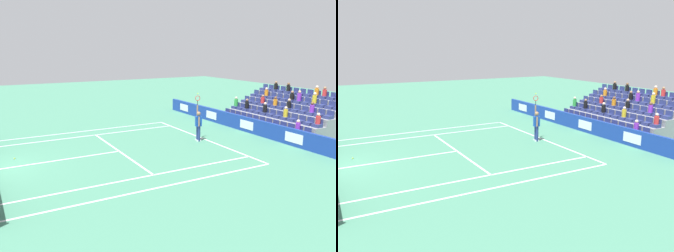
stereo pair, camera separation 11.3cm
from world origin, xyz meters
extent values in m
cube|color=white|center=(0.00, -11.89, 0.00)|extent=(10.97, 0.10, 0.01)
cube|color=white|center=(0.00, -6.40, 0.00)|extent=(8.23, 0.10, 0.01)
cube|color=white|center=(0.00, -3.20, 0.00)|extent=(0.10, 6.40, 0.01)
cube|color=white|center=(4.12, -5.95, 0.00)|extent=(0.10, 11.89, 0.01)
cube|color=white|center=(-4.12, -5.95, 0.00)|extent=(0.10, 11.89, 0.01)
cube|color=white|center=(5.49, -5.95, 0.00)|extent=(0.10, 11.89, 0.01)
cube|color=white|center=(-5.49, -5.95, 0.00)|extent=(0.10, 11.89, 0.01)
cube|color=white|center=(0.00, -11.79, 0.00)|extent=(0.10, 0.20, 0.01)
cube|color=#193899|center=(0.00, -15.45, 0.49)|extent=(19.58, 0.20, 0.99)
cube|color=white|center=(-3.92, -15.34, 0.49)|extent=(1.25, 0.01, 0.55)
cube|color=white|center=(0.00, -15.34, 0.49)|extent=(1.25, 0.01, 0.55)
cube|color=white|center=(3.92, -15.34, 0.49)|extent=(1.25, 0.01, 0.55)
cube|color=white|center=(7.83, -15.34, 0.49)|extent=(1.25, 0.01, 0.55)
cylinder|color=navy|center=(-0.38, -11.32, 0.45)|extent=(0.16, 0.16, 0.90)
cylinder|color=navy|center=(-0.14, -11.37, 0.45)|extent=(0.16, 0.16, 0.90)
cube|color=white|center=(-0.38, -11.32, 0.04)|extent=(0.18, 0.28, 0.08)
cube|color=white|center=(-0.14, -11.37, 0.04)|extent=(0.18, 0.28, 0.08)
cube|color=#1947B2|center=(-0.26, -11.35, 1.20)|extent=(0.30, 0.40, 0.60)
sphere|color=#9E7251|center=(-0.26, -11.35, 1.66)|extent=(0.24, 0.24, 0.24)
cylinder|color=#9E7251|center=(-0.05, -11.40, 1.81)|extent=(0.09, 0.09, 0.62)
cylinder|color=#9E7251|center=(-0.46, -11.25, 1.22)|extent=(0.09, 0.09, 0.56)
cylinder|color=black|center=(-0.05, -11.40, 2.26)|extent=(0.04, 0.04, 0.28)
torus|color=red|center=(-0.05, -11.40, 2.54)|extent=(0.10, 0.31, 0.31)
sphere|color=#D1E533|center=(-0.05, -11.40, 2.82)|extent=(0.07, 0.07, 0.07)
cube|color=gray|center=(0.00, -16.52, 0.21)|extent=(8.06, 0.95, 0.42)
cube|color=navy|center=(-3.72, -16.52, 0.52)|extent=(0.48, 0.44, 0.20)
cube|color=navy|center=(-3.72, -16.72, 0.77)|extent=(0.48, 0.04, 0.30)
cube|color=navy|center=(-3.10, -16.52, 0.52)|extent=(0.48, 0.44, 0.20)
cube|color=navy|center=(-3.10, -16.72, 0.77)|extent=(0.48, 0.04, 0.30)
cube|color=navy|center=(-2.48, -16.52, 0.52)|extent=(0.48, 0.44, 0.20)
cube|color=navy|center=(-2.48, -16.72, 0.77)|extent=(0.48, 0.04, 0.30)
cube|color=navy|center=(-1.86, -16.52, 0.52)|extent=(0.48, 0.44, 0.20)
cube|color=navy|center=(-1.86, -16.72, 0.77)|extent=(0.48, 0.04, 0.30)
cube|color=navy|center=(-1.24, -16.52, 0.52)|extent=(0.48, 0.44, 0.20)
cube|color=navy|center=(-1.24, -16.72, 0.77)|extent=(0.48, 0.04, 0.30)
cube|color=navy|center=(-0.62, -16.52, 0.52)|extent=(0.48, 0.44, 0.20)
cube|color=navy|center=(-0.62, -16.72, 0.77)|extent=(0.48, 0.04, 0.30)
cube|color=navy|center=(0.00, -16.52, 0.52)|extent=(0.48, 0.44, 0.20)
cube|color=navy|center=(0.00, -16.72, 0.77)|extent=(0.48, 0.04, 0.30)
cube|color=navy|center=(0.62, -16.52, 0.52)|extent=(0.48, 0.44, 0.20)
cube|color=navy|center=(0.62, -16.72, 0.77)|extent=(0.48, 0.04, 0.30)
cube|color=navy|center=(1.24, -16.52, 0.52)|extent=(0.48, 0.44, 0.20)
cube|color=navy|center=(1.24, -16.72, 0.77)|extent=(0.48, 0.04, 0.30)
cube|color=navy|center=(1.86, -16.52, 0.52)|extent=(0.48, 0.44, 0.20)
cube|color=navy|center=(1.86, -16.72, 0.77)|extent=(0.48, 0.04, 0.30)
cube|color=navy|center=(2.48, -16.52, 0.52)|extent=(0.48, 0.44, 0.20)
cube|color=navy|center=(2.48, -16.72, 0.77)|extent=(0.48, 0.04, 0.30)
cube|color=navy|center=(3.10, -16.52, 0.52)|extent=(0.48, 0.44, 0.20)
cube|color=navy|center=(3.10, -16.72, 0.77)|extent=(0.48, 0.04, 0.30)
cube|color=navy|center=(3.72, -16.52, 0.52)|extent=(0.48, 0.44, 0.20)
cube|color=navy|center=(3.72, -16.72, 0.77)|extent=(0.48, 0.04, 0.30)
cube|color=gray|center=(0.00, -17.47, 0.42)|extent=(8.06, 0.95, 0.84)
cube|color=navy|center=(-3.72, -17.47, 0.94)|extent=(0.48, 0.44, 0.20)
cube|color=navy|center=(-3.72, -17.67, 1.19)|extent=(0.48, 0.04, 0.30)
cube|color=navy|center=(-3.10, -17.47, 0.94)|extent=(0.48, 0.44, 0.20)
cube|color=navy|center=(-3.10, -17.67, 1.19)|extent=(0.48, 0.04, 0.30)
cube|color=navy|center=(-2.48, -17.47, 0.94)|extent=(0.48, 0.44, 0.20)
cube|color=navy|center=(-2.48, -17.67, 1.19)|extent=(0.48, 0.04, 0.30)
cube|color=navy|center=(-1.86, -17.47, 0.94)|extent=(0.48, 0.44, 0.20)
cube|color=navy|center=(-1.86, -17.67, 1.19)|extent=(0.48, 0.04, 0.30)
cube|color=navy|center=(-1.24, -17.47, 0.94)|extent=(0.48, 0.44, 0.20)
cube|color=navy|center=(-1.24, -17.67, 1.19)|extent=(0.48, 0.04, 0.30)
cube|color=navy|center=(-0.62, -17.47, 0.94)|extent=(0.48, 0.44, 0.20)
cube|color=navy|center=(-0.62, -17.67, 1.19)|extent=(0.48, 0.04, 0.30)
cube|color=navy|center=(0.00, -17.47, 0.94)|extent=(0.48, 0.44, 0.20)
cube|color=navy|center=(0.00, -17.67, 1.19)|extent=(0.48, 0.04, 0.30)
cube|color=navy|center=(0.62, -17.47, 0.94)|extent=(0.48, 0.44, 0.20)
cube|color=navy|center=(0.62, -17.67, 1.19)|extent=(0.48, 0.04, 0.30)
cube|color=navy|center=(1.24, -17.47, 0.94)|extent=(0.48, 0.44, 0.20)
cube|color=navy|center=(1.24, -17.67, 1.19)|extent=(0.48, 0.04, 0.30)
cube|color=navy|center=(1.86, -17.47, 0.94)|extent=(0.48, 0.44, 0.20)
cube|color=navy|center=(1.86, -17.67, 1.19)|extent=(0.48, 0.04, 0.30)
cube|color=navy|center=(2.48, -17.47, 0.94)|extent=(0.48, 0.44, 0.20)
cube|color=navy|center=(2.48, -17.67, 1.19)|extent=(0.48, 0.04, 0.30)
cube|color=navy|center=(3.10, -17.47, 0.94)|extent=(0.48, 0.44, 0.20)
cube|color=navy|center=(3.10, -17.67, 1.19)|extent=(0.48, 0.04, 0.30)
cube|color=navy|center=(3.72, -17.47, 0.94)|extent=(0.48, 0.44, 0.20)
cube|color=navy|center=(3.72, -17.67, 1.19)|extent=(0.48, 0.04, 0.30)
cube|color=gray|center=(0.00, -18.42, 0.63)|extent=(8.06, 0.95, 1.26)
cube|color=navy|center=(-3.72, -18.42, 1.36)|extent=(0.48, 0.44, 0.20)
cube|color=navy|center=(-3.72, -18.62, 1.61)|extent=(0.48, 0.04, 0.30)
cube|color=navy|center=(-3.10, -18.42, 1.36)|extent=(0.48, 0.44, 0.20)
cube|color=navy|center=(-3.10, -18.62, 1.61)|extent=(0.48, 0.04, 0.30)
cube|color=navy|center=(-2.48, -18.42, 1.36)|extent=(0.48, 0.44, 0.20)
cube|color=navy|center=(-2.48, -18.62, 1.61)|extent=(0.48, 0.04, 0.30)
cube|color=navy|center=(-1.86, -18.42, 1.36)|extent=(0.48, 0.44, 0.20)
cube|color=navy|center=(-1.86, -18.62, 1.61)|extent=(0.48, 0.04, 0.30)
cube|color=navy|center=(-1.24, -18.42, 1.36)|extent=(0.48, 0.44, 0.20)
cube|color=navy|center=(-1.24, -18.62, 1.61)|extent=(0.48, 0.04, 0.30)
cube|color=navy|center=(-0.62, -18.42, 1.36)|extent=(0.48, 0.44, 0.20)
cube|color=navy|center=(-0.62, -18.62, 1.61)|extent=(0.48, 0.04, 0.30)
cube|color=navy|center=(0.00, -18.42, 1.36)|extent=(0.48, 0.44, 0.20)
cube|color=navy|center=(0.00, -18.62, 1.61)|extent=(0.48, 0.04, 0.30)
cube|color=navy|center=(0.62, -18.42, 1.36)|extent=(0.48, 0.44, 0.20)
cube|color=navy|center=(0.62, -18.62, 1.61)|extent=(0.48, 0.04, 0.30)
cube|color=navy|center=(1.24, -18.42, 1.36)|extent=(0.48, 0.44, 0.20)
cube|color=navy|center=(1.24, -18.62, 1.61)|extent=(0.48, 0.04, 0.30)
cube|color=navy|center=(1.86, -18.42, 1.36)|extent=(0.48, 0.44, 0.20)
cube|color=navy|center=(1.86, -18.62, 1.61)|extent=(0.48, 0.04, 0.30)
cube|color=navy|center=(2.48, -18.42, 1.36)|extent=(0.48, 0.44, 0.20)
cube|color=navy|center=(2.48, -18.62, 1.61)|extent=(0.48, 0.04, 0.30)
cube|color=navy|center=(3.10, -18.42, 1.36)|extent=(0.48, 0.44, 0.20)
cube|color=navy|center=(3.10, -18.62, 1.61)|extent=(0.48, 0.04, 0.30)
cube|color=navy|center=(3.72, -18.42, 1.36)|extent=(0.48, 0.44, 0.20)
cube|color=navy|center=(3.72, -18.62, 1.61)|extent=(0.48, 0.04, 0.30)
cube|color=gray|center=(0.00, -19.37, 0.84)|extent=(8.06, 0.95, 1.68)
cube|color=navy|center=(-3.10, -19.37, 1.78)|extent=(0.48, 0.44, 0.20)
cube|color=navy|center=(-3.10, -19.57, 2.03)|extent=(0.48, 0.04, 0.30)
cube|color=navy|center=(-2.48, -19.37, 1.78)|extent=(0.48, 0.44, 0.20)
cube|color=navy|center=(-2.48, -19.57, 2.03)|extent=(0.48, 0.04, 0.30)
cube|color=navy|center=(-1.86, -19.37, 1.78)|extent=(0.48, 0.44, 0.20)
cube|color=navy|center=(-1.86, -19.57, 2.03)|extent=(0.48, 0.04, 0.30)
cube|color=navy|center=(-1.24, -19.37, 1.78)|extent=(0.48, 0.44, 0.20)
cube|color=navy|center=(-1.24, -19.57, 2.03)|extent=(0.48, 0.04, 0.30)
cube|color=navy|center=(-0.62, -19.37, 1.78)|extent=(0.48, 0.44, 0.20)
cube|color=navy|center=(-0.62, -19.57, 2.03)|extent=(0.48, 0.04, 0.30)
cube|color=navy|center=(0.00, -19.37, 1.78)|extent=(0.48, 0.44, 0.20)
cube|color=navy|center=(0.00, -19.57, 2.03)|extent=(0.48, 0.04, 0.30)
cube|color=navy|center=(0.62, -19.37, 1.78)|extent=(0.48, 0.44, 0.20)
cube|color=navy|center=(0.62, -19.57, 2.03)|extent=(0.48, 0.04, 0.30)
cube|color=navy|center=(1.24, -19.37, 1.78)|extent=(0.48, 0.44, 0.20)
cube|color=navy|center=(1.24, -19.57, 2.03)|extent=(0.48, 0.04, 0.30)
cube|color=navy|center=(1.86, -19.37, 1.78)|extent=(0.48, 0.44, 0.20)
cube|color=navy|center=(1.86, -19.57, 2.03)|extent=(0.48, 0.04, 0.30)
cube|color=navy|center=(2.48, -19.37, 1.78)|extent=(0.48, 0.44, 0.20)
cube|color=navy|center=(2.48, -19.57, 2.03)|extent=(0.48, 0.04, 0.30)
cube|color=navy|center=(3.10, -19.37, 1.78)|extent=(0.48, 0.44, 0.20)
cube|color=navy|center=(3.10, -19.57, 2.03)|extent=(0.48, 0.04, 0.30)
cube|color=navy|center=(3.72, -19.37, 1.78)|extent=(0.48, 0.44, 0.20)
cube|color=navy|center=(3.72, -19.57, 2.03)|extent=(0.48, 0.04, 0.30)
cube|color=gray|center=(0.00, -20.32, 1.05)|extent=(8.06, 0.95, 2.10)
cube|color=navy|center=(-2.48, -20.32, 2.20)|extent=(0.48, 0.44, 0.20)
cube|color=navy|center=(-2.48, -20.52, 2.45)|extent=(0.48, 0.04, 0.30)
cube|color=navy|center=(-1.86, -20.32, 2.20)|extent=(0.48, 0.44, 0.20)
cube|color=navy|center=(-1.86, -20.52, 2.45)|extent=(0.48, 0.04, 0.30)
cube|color=navy|center=(-1.24, -20.32, 2.20)|extent=(0.48, 0.44, 0.20)
cube|color=navy|center=(-1.24, -20.52, 2.45)|extent=(0.48, 0.04, 0.30)
cube|color=navy|center=(-0.62, -20.32, 2.20)|extent=(0.48, 0.44, 0.20)
cube|color=navy|center=(-0.62, -20.52, 2.45)|extent=(0.48, 0.04, 0.30)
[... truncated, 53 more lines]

